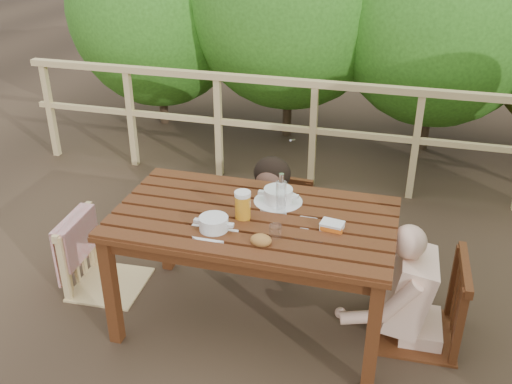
% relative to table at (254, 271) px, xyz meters
% --- Properties ---
extents(ground, '(60.00, 60.00, 0.00)m').
position_rel_table_xyz_m(ground, '(0.00, 0.00, -0.38)').
color(ground, '#443223').
rests_on(ground, ground).
extents(table, '(1.64, 0.92, 0.76)m').
position_rel_table_xyz_m(table, '(0.00, 0.00, 0.00)').
color(table, '#41200E').
rests_on(table, ground).
extents(chair_left, '(0.51, 0.51, 0.98)m').
position_rel_table_xyz_m(chair_left, '(-1.06, 0.08, 0.11)').
color(chair_left, '#D3B477').
rests_on(chair_left, ground).
extents(chair_far, '(0.48, 0.48, 0.93)m').
position_rel_table_xyz_m(chair_far, '(-0.07, 0.91, 0.08)').
color(chair_far, '#41200E').
rests_on(chair_far, ground).
extents(chair_right, '(0.53, 0.53, 1.04)m').
position_rel_table_xyz_m(chair_right, '(1.00, 0.14, 0.14)').
color(chair_right, '#41200E').
rests_on(chair_right, ground).
extents(woman, '(0.51, 0.62, 1.21)m').
position_rel_table_xyz_m(woman, '(-0.07, 0.93, 0.23)').
color(woman, black).
rests_on(woman, ground).
extents(diner_right, '(0.63, 0.52, 1.25)m').
position_rel_table_xyz_m(diner_right, '(1.03, 0.14, 0.24)').
color(diner_right, beige).
rests_on(diner_right, ground).
extents(railing, '(5.60, 0.10, 1.01)m').
position_rel_table_xyz_m(railing, '(0.00, 2.00, 0.13)').
color(railing, '#D3B477').
rests_on(railing, ground).
extents(soup_near, '(0.28, 0.28, 0.09)m').
position_rel_table_xyz_m(soup_near, '(-0.17, -0.22, 0.43)').
color(soup_near, white).
rests_on(soup_near, table).
extents(soup_far, '(0.30, 0.30, 0.10)m').
position_rel_table_xyz_m(soup_far, '(0.10, 0.20, 0.43)').
color(soup_far, silver).
rests_on(soup_far, table).
extents(bread_roll, '(0.12, 0.09, 0.07)m').
position_rel_table_xyz_m(bread_roll, '(0.12, -0.29, 0.41)').
color(bread_roll, '#9A5B30').
rests_on(bread_roll, table).
extents(beer_glass, '(0.09, 0.09, 0.18)m').
position_rel_table_xyz_m(beer_glass, '(-0.05, -0.05, 0.47)').
color(beer_glass, orange).
rests_on(beer_glass, table).
extents(bottle, '(0.06, 0.06, 0.26)m').
position_rel_table_xyz_m(bottle, '(0.14, 0.08, 0.51)').
color(bottle, silver).
rests_on(bottle, table).
extents(tumbler, '(0.07, 0.07, 0.08)m').
position_rel_table_xyz_m(tumbler, '(0.18, -0.20, 0.42)').
color(tumbler, white).
rests_on(tumbler, table).
extents(butter_tub, '(0.14, 0.11, 0.05)m').
position_rel_table_xyz_m(butter_tub, '(0.46, -0.03, 0.41)').
color(butter_tub, white).
rests_on(butter_tub, table).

